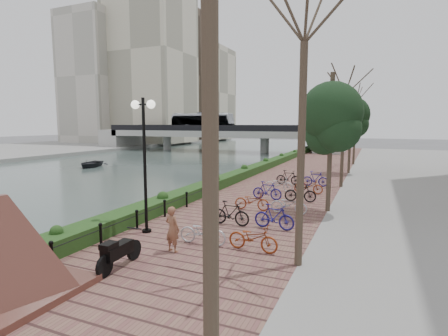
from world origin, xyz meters
The scene contains 14 objects.
ground centered at (0.00, 0.00, 0.00)m, with size 220.00×220.00×0.00m, color #59595B.
river_water centered at (-15.00, 25.00, 0.01)m, with size 30.00×130.00×0.02m, color #40504C.
promenade centered at (4.00, 17.50, 0.25)m, with size 8.00×75.00×0.50m, color brown.
hedge centered at (0.60, 20.00, 0.80)m, with size 1.10×56.00×0.60m, color #1F3A15.
chain_fence centered at (1.40, 2.00, 0.85)m, with size 0.10×14.10×0.70m.
granite_monument centered at (1.88, -2.64, 1.77)m, with size 4.57×4.57×2.50m.
lamppost centered at (1.98, 2.82, 4.17)m, with size 1.02×0.32×5.12m.
motorcycle centered at (3.29, -0.27, 1.01)m, with size 0.51×1.65×1.03m, color black, non-canonical shape.
pedestrian centered at (4.00, 1.45, 1.26)m, with size 0.55×0.36×1.51m, color brown.
bicycle_parking centered at (5.50, 8.87, 0.97)m, with size 2.40×14.69×1.00m.
street_trees centered at (8.00, 12.68, 3.69)m, with size 3.20×37.12×6.80m.
bridge centered at (-15.41, 45.00, 3.37)m, with size 36.00×10.77×6.50m.
boat centered at (-17.91, 20.40, 0.41)m, with size 2.67×3.74×0.77m, color black.
far_buildings centered at (-41.66, 65.91, 16.12)m, with size 35.00×38.00×38.00m.
Camera 1 is at (9.91, -7.99, 4.68)m, focal length 28.00 mm.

